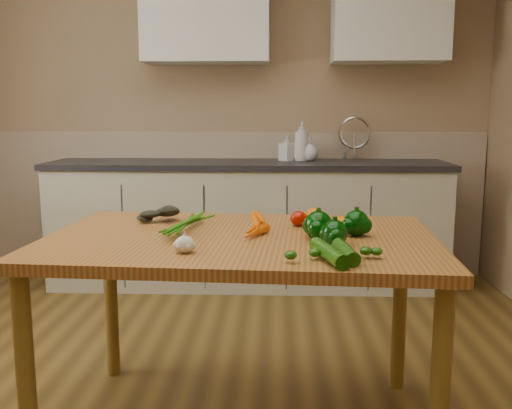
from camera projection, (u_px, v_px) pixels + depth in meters
The scene contains 18 objects.
room at pixel (164, 113), 2.05m from camera, with size 4.04×5.04×2.64m.
counter_run at pixel (249, 222), 4.16m from camera, with size 2.84×0.64×1.14m.
upper_cabinets at pixel (292, 12), 4.04m from camera, with size 2.15×0.35×0.70m.
table at pixel (241, 258), 2.18m from camera, with size 1.52×1.03×0.79m.
soap_bottle_a at pixel (302, 141), 4.12m from camera, with size 0.11×0.11×0.29m, color silver.
soap_bottle_b at pixel (287, 148), 4.14m from camera, with size 0.08×0.09×0.19m, color silver.
soap_bottle_c at pixel (309, 149), 4.13m from camera, with size 0.13×0.13×0.17m, color silver.
carrot_bunch at pixel (233, 223), 2.23m from camera, with size 0.27×0.21×0.07m, color #DE5A05, non-canonical shape.
leafy_greens at pixel (158, 208), 2.47m from camera, with size 0.21×0.19×0.10m, color black, non-canonical shape.
garlic_bulb at pixel (185, 244), 1.90m from camera, with size 0.07×0.07×0.06m, color silver.
pepper_a at pixel (318, 226), 2.09m from camera, with size 0.11×0.11×0.11m, color #023003.
pepper_b at pixel (356, 223), 2.16m from camera, with size 0.10×0.10×0.10m, color #023003.
pepper_c at pixel (335, 233), 2.00m from camera, with size 0.09×0.09×0.09m, color #023003.
tomato_a at pixel (299, 219), 2.34m from camera, with size 0.07×0.07×0.06m, color #971102.
tomato_b at pixel (315, 216), 2.36m from camera, with size 0.08×0.08×0.07m, color #C25D04.
tomato_c at pixel (343, 223), 2.28m from camera, with size 0.06×0.06×0.06m, color #C25D04.
zucchini_a at pixel (346, 252), 1.82m from camera, with size 0.05×0.05×0.20m, color #134307.
zucchini_b at pixel (329, 253), 1.80m from camera, with size 0.05×0.05×0.25m, color #134307.
Camera 1 is at (0.41, -1.89, 1.25)m, focal length 40.00 mm.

